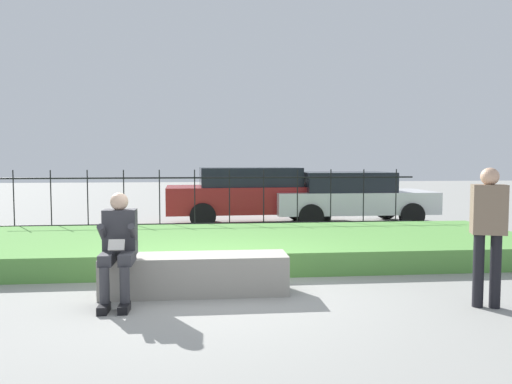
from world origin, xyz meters
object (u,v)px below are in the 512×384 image
object	(u,v)px
car_parked_right	(350,196)
person_passerby	(488,226)
stone_bench	(195,276)
car_parked_center	(255,194)
person_seated_reader	(119,243)

from	to	relation	value
car_parked_right	person_passerby	distance (m)	7.32
stone_bench	car_parked_center	distance (m)	6.81
stone_bench	person_passerby	xyz separation A→B (m)	(3.30, -0.91, 0.72)
person_seated_reader	car_parked_right	size ratio (longest dim) A/B	0.31
person_seated_reader	car_parked_center	world-z (taller)	car_parked_center
person_passerby	person_seated_reader	bearing A→B (deg)	-169.53
car_parked_right	stone_bench	bearing A→B (deg)	-121.87
car_parked_right	car_parked_center	xyz separation A→B (m)	(-2.45, 0.26, 0.06)
stone_bench	car_parked_center	world-z (taller)	car_parked_center
stone_bench	car_parked_center	xyz separation A→B (m)	(1.41, 6.64, 0.56)
stone_bench	car_parked_right	xyz separation A→B (m)	(3.86, 6.38, 0.49)
stone_bench	person_passerby	size ratio (longest dim) A/B	1.45
person_passerby	stone_bench	bearing A→B (deg)	-176.89
stone_bench	car_parked_right	bearing A→B (deg)	58.85
car_parked_center	person_seated_reader	bearing A→B (deg)	-110.83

